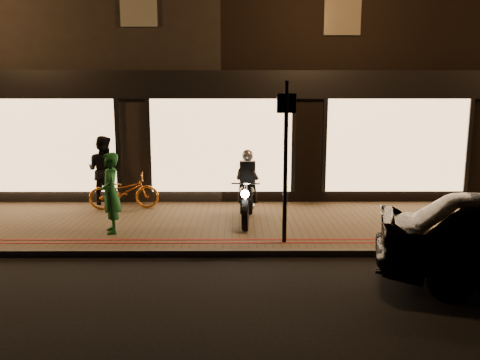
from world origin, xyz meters
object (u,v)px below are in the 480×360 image
at_px(sign_post, 286,154).
at_px(person_green, 111,193).
at_px(motorcycle, 247,194).
at_px(bicycle_gold, 124,191).

height_order(sign_post, person_green, sign_post).
bearing_deg(motorcycle, bicycle_gold, 162.29).
xyz_separation_m(motorcycle, person_green, (-2.76, -0.85, 0.20)).
relative_size(sign_post, person_green, 1.84).
distance_m(motorcycle, bicycle_gold, 3.24).
height_order(motorcycle, person_green, person_green).
distance_m(sign_post, person_green, 3.60).
bearing_deg(motorcycle, person_green, -158.66).
bearing_deg(person_green, bicycle_gold, 166.21).
relative_size(bicycle_gold, person_green, 1.03).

